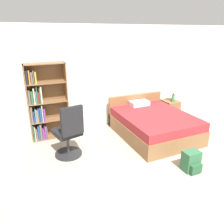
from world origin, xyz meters
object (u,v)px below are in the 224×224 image
object	(u,v)px
backpack_green	(191,162)
table_lamp	(174,90)
bed	(153,124)
office_chair	(69,134)
water_bottle	(173,98)
bookshelf	(43,105)
nightstand	(170,109)

from	to	relation	value
backpack_green	table_lamp	bearing A→B (deg)	59.04
backpack_green	bed	bearing A→B (deg)	82.89
office_chair	table_lamp	xyz separation A→B (m)	(3.30, 0.93, 0.34)
water_bottle	bookshelf	bearing A→B (deg)	176.58
office_chair	backpack_green	size ratio (longest dim) A/B	2.93
bed	nightstand	xyz separation A→B (m)	(1.13, 0.78, -0.03)
table_lamp	backpack_green	bearing A→B (deg)	-120.96
bed	backpack_green	world-z (taller)	bed
nightstand	backpack_green	xyz separation A→B (m)	(-1.33, -2.34, -0.08)
office_chair	water_bottle	world-z (taller)	office_chair
nightstand	bookshelf	bearing A→B (deg)	178.49
table_lamp	backpack_green	size ratio (longest dim) A/B	1.10
water_bottle	backpack_green	world-z (taller)	water_bottle
bookshelf	office_chair	bearing A→B (deg)	-72.46
office_chair	backpack_green	xyz separation A→B (m)	(1.92, -1.37, -0.33)
nightstand	table_lamp	bearing A→B (deg)	-40.72
nightstand	bed	bearing A→B (deg)	-145.34
bed	table_lamp	bearing A→B (deg)	31.96
nightstand	water_bottle	distance (m)	0.39
office_chair	nightstand	bearing A→B (deg)	16.68
bed	office_chair	bearing A→B (deg)	-174.89
backpack_green	water_bottle	bearing A→B (deg)	59.46
office_chair	nightstand	distance (m)	3.40
table_lamp	water_bottle	size ratio (longest dim) A/B	1.86
table_lamp	backpack_green	world-z (taller)	table_lamp
bed	water_bottle	bearing A→B (deg)	30.74
table_lamp	backpack_green	xyz separation A→B (m)	(-1.38, -2.30, -0.68)
bookshelf	bed	xyz separation A→B (m)	(2.45, -0.88, -0.54)
bed	nightstand	world-z (taller)	bed
office_chair	nightstand	world-z (taller)	office_chair
bookshelf	office_chair	distance (m)	1.16
bed	water_bottle	world-z (taller)	bed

